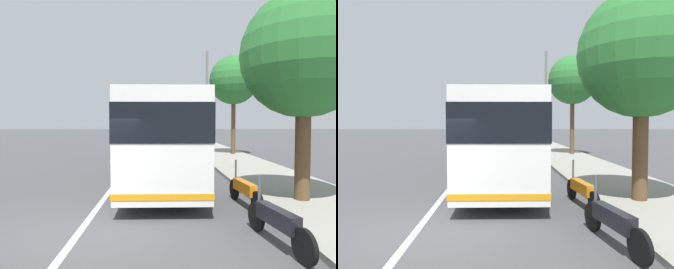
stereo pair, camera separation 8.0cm
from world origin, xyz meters
TOP-DOWN VIEW (x-y plane):
  - ground_plane at (0.00, 0.00)m, footprint 220.00×220.00m
  - sidewalk_curb at (10.00, -6.38)m, footprint 110.00×3.60m
  - lane_divider_line at (10.00, 0.00)m, footprint 110.00×0.16m
  - coach_bus at (6.28, -1.83)m, footprint 11.64×2.63m
  - motorcycle_mid_row at (-0.95, -4.05)m, footprint 2.25×0.48m
  - motorcycle_nearest_curb at (1.75, -4.19)m, footprint 2.25×0.39m
  - car_far_distant at (17.08, -1.93)m, footprint 4.05×1.95m
  - car_behind_bus at (43.00, 1.72)m, footprint 4.47×2.09m
  - car_oncoming at (41.78, -2.05)m, footprint 4.34×1.91m
  - roadside_tree_near_camera at (1.95, -5.96)m, footprint 3.70×3.70m
  - roadside_tree_mid_block at (14.95, -7.12)m, footprint 3.54×3.54m
  - utility_pole at (19.41, -5.87)m, footprint 0.21×0.21m

SIDE VIEW (x-z plane):
  - ground_plane at x=0.00m, z-range 0.00..0.00m
  - lane_divider_line at x=10.00m, z-range 0.00..0.01m
  - sidewalk_curb at x=10.00m, z-range 0.00..0.14m
  - motorcycle_nearest_curb at x=1.75m, z-range -0.16..1.10m
  - motorcycle_mid_row at x=-0.95m, z-range -0.16..1.10m
  - car_oncoming at x=41.78m, z-range -0.03..1.33m
  - car_behind_bus at x=43.00m, z-range -0.05..1.49m
  - car_far_distant at x=17.08m, z-range -0.04..1.50m
  - coach_bus at x=6.28m, z-range 0.25..3.57m
  - utility_pole at x=19.41m, z-range 0.00..8.69m
  - roadside_tree_near_camera at x=1.95m, z-range 1.24..7.49m
  - roadside_tree_mid_block at x=14.95m, z-range 1.85..9.15m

